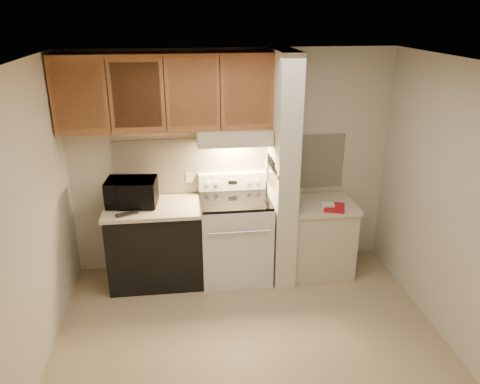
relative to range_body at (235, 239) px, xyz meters
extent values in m
plane|color=tan|center=(0.00, -1.16, -0.46)|extent=(3.60, 3.60, 0.00)
plane|color=white|center=(0.00, -1.16, 2.04)|extent=(3.60, 3.60, 0.00)
cube|color=beige|center=(0.00, 0.34, 0.79)|extent=(3.60, 2.50, 0.02)
cube|color=beige|center=(-1.80, -1.16, 0.79)|extent=(0.02, 3.00, 2.50)
cube|color=beige|center=(1.80, -1.16, 0.79)|extent=(0.02, 3.00, 2.50)
cube|color=beige|center=(0.00, 0.33, 0.78)|extent=(2.60, 0.02, 0.63)
cube|color=silver|center=(0.00, 0.00, 0.00)|extent=(0.76, 0.65, 0.92)
cube|color=black|center=(0.00, -0.32, 0.04)|extent=(0.50, 0.01, 0.30)
cylinder|color=silver|center=(0.00, -0.35, 0.26)|extent=(0.65, 0.02, 0.02)
cube|color=black|center=(0.00, 0.00, 0.48)|extent=(0.74, 0.64, 0.03)
cube|color=silver|center=(0.00, 0.28, 0.59)|extent=(0.76, 0.08, 0.20)
cube|color=black|center=(0.00, 0.24, 0.59)|extent=(0.10, 0.01, 0.04)
cylinder|color=silver|center=(-0.28, 0.24, 0.59)|extent=(0.05, 0.02, 0.05)
cylinder|color=silver|center=(-0.18, 0.24, 0.59)|extent=(0.05, 0.02, 0.05)
cylinder|color=silver|center=(0.18, 0.24, 0.59)|extent=(0.05, 0.02, 0.05)
cylinder|color=silver|center=(0.28, 0.24, 0.59)|extent=(0.05, 0.02, 0.05)
cube|color=black|center=(-0.88, 0.01, -0.03)|extent=(1.00, 0.63, 0.87)
cube|color=beige|center=(-0.88, 0.01, 0.43)|extent=(1.04, 0.67, 0.04)
cube|color=black|center=(-1.14, -0.19, 0.46)|extent=(0.24, 0.16, 0.02)
cylinder|color=#276566|center=(-1.23, 0.23, 0.50)|extent=(0.12, 0.12, 0.10)
cube|color=beige|center=(-0.48, 0.32, 0.64)|extent=(0.08, 0.01, 0.12)
imported|color=black|center=(-1.10, 0.06, 0.59)|extent=(0.55, 0.40, 0.29)
cube|color=beige|center=(0.51, -0.01, 0.79)|extent=(0.22, 0.70, 2.50)
cube|color=#935830|center=(0.39, -0.01, 0.84)|extent=(0.01, 0.70, 0.04)
cube|color=black|center=(0.39, -0.06, 0.86)|extent=(0.02, 0.42, 0.04)
cube|color=silver|center=(0.38, -0.20, 0.76)|extent=(0.01, 0.03, 0.16)
cylinder|color=black|center=(0.38, -0.22, 0.91)|extent=(0.02, 0.02, 0.10)
cube|color=silver|center=(0.38, -0.13, 0.75)|extent=(0.01, 0.04, 0.18)
cylinder|color=black|center=(0.38, -0.13, 0.91)|extent=(0.02, 0.02, 0.10)
cube|color=silver|center=(0.38, -0.06, 0.74)|extent=(0.01, 0.04, 0.20)
cylinder|color=black|center=(0.38, -0.06, 0.91)|extent=(0.02, 0.02, 0.10)
cube|color=silver|center=(0.38, 0.02, 0.76)|extent=(0.01, 0.04, 0.16)
cylinder|color=black|center=(0.38, 0.02, 0.91)|extent=(0.02, 0.02, 0.10)
cube|color=silver|center=(0.38, 0.09, 0.75)|extent=(0.01, 0.04, 0.18)
cylinder|color=black|center=(0.38, 0.11, 0.91)|extent=(0.02, 0.02, 0.10)
cube|color=gray|center=(0.38, 0.17, 0.75)|extent=(0.03, 0.10, 0.24)
cube|color=beige|center=(0.97, -0.01, -0.06)|extent=(0.70, 0.60, 0.81)
cube|color=beige|center=(0.97, -0.01, 0.37)|extent=(0.74, 0.64, 0.04)
cube|color=#B2141C|center=(1.07, -0.16, 0.39)|extent=(0.30, 0.35, 0.01)
cube|color=white|center=(1.01, -0.11, 0.41)|extent=(0.16, 0.11, 0.04)
cube|color=beige|center=(0.00, 0.12, 1.17)|extent=(0.78, 0.44, 0.15)
cube|color=beige|center=(0.00, -0.08, 1.12)|extent=(0.78, 0.04, 0.06)
cube|color=#935830|center=(-0.69, 0.17, 1.62)|extent=(2.18, 0.33, 0.77)
cube|color=#935830|center=(-1.51, 0.01, 1.62)|extent=(0.46, 0.01, 0.63)
cube|color=black|center=(-1.23, 0.01, 1.62)|extent=(0.01, 0.01, 0.73)
cube|color=#935830|center=(-0.96, 0.01, 1.62)|extent=(0.46, 0.01, 0.63)
cube|color=black|center=(-0.69, 0.01, 1.62)|extent=(0.01, 0.01, 0.73)
cube|color=#935830|center=(-0.42, 0.01, 1.62)|extent=(0.46, 0.01, 0.63)
cube|color=black|center=(-0.14, 0.01, 1.62)|extent=(0.01, 0.01, 0.73)
cube|color=#935830|center=(0.13, 0.01, 1.62)|extent=(0.46, 0.01, 0.63)
camera|label=1|loc=(-0.53, -4.66, 2.42)|focal=35.00mm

